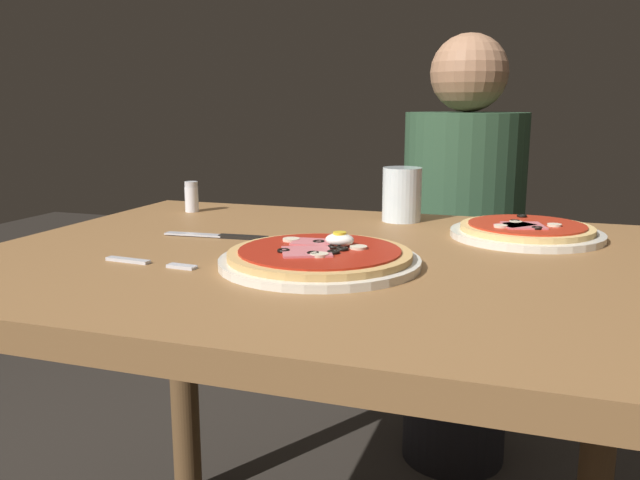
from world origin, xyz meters
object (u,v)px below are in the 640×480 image
object	(u,v)px
pizza_across_left	(526,231)
fork	(143,262)
water_glass_near	(402,198)
pizza_foreground	(320,258)
diner_person	(460,268)
knife	(223,236)
dining_table	(317,327)
salt_shaker	(192,197)

from	to	relation	value
pizza_across_left	fork	xyz separation A→B (m)	(-0.54, -0.39, -0.01)
water_glass_near	pizza_across_left	bearing A→B (deg)	-21.32
pizza_across_left	pizza_foreground	bearing A→B (deg)	-131.87
diner_person	pizza_foreground	bearing A→B (deg)	83.09
pizza_foreground	pizza_across_left	xyz separation A→B (m)	(0.28, 0.32, -0.00)
pizza_across_left	diner_person	distance (m)	0.63
water_glass_near	knife	world-z (taller)	water_glass_near
pizza_foreground	fork	xyz separation A→B (m)	(-0.25, -0.07, -0.01)
water_glass_near	diner_person	world-z (taller)	diner_person
fork	diner_person	xyz separation A→B (m)	(0.36, 0.95, -0.21)
diner_person	dining_table	bearing A→B (deg)	80.07
salt_shaker	dining_table	bearing A→B (deg)	-36.87
knife	salt_shaker	size ratio (longest dim) A/B	2.92
pizza_across_left	fork	world-z (taller)	pizza_across_left
pizza_foreground	water_glass_near	size ratio (longest dim) A/B	2.75
pizza_across_left	fork	size ratio (longest dim) A/B	1.69
water_glass_near	diner_person	xyz separation A→B (m)	(0.07, 0.47, -0.25)
dining_table	fork	world-z (taller)	fork
pizza_foreground	water_glass_near	xyz separation A→B (m)	(0.04, 0.41, 0.04)
pizza_across_left	salt_shaker	distance (m)	0.71
salt_shaker	diner_person	xyz separation A→B (m)	(0.53, 0.50, -0.24)
dining_table	fork	bearing A→B (deg)	-145.08
fork	salt_shaker	size ratio (longest dim) A/B	2.36
water_glass_near	salt_shaker	xyz separation A→B (m)	(-0.46, -0.03, -0.01)
salt_shaker	water_glass_near	bearing A→B (deg)	4.27
dining_table	salt_shaker	xyz separation A→B (m)	(-0.40, 0.30, 0.16)
dining_table	diner_person	distance (m)	0.81
pizza_foreground	salt_shaker	size ratio (longest dim) A/B	4.47
fork	knife	size ratio (longest dim) A/B	0.81
dining_table	pizza_foreground	xyz separation A→B (m)	(0.03, -0.08, 0.14)
water_glass_near	diner_person	bearing A→B (deg)	81.36
fork	water_glass_near	bearing A→B (deg)	59.15
pizza_foreground	salt_shaker	bearing A→B (deg)	138.66
pizza_foreground	salt_shaker	distance (m)	0.57
knife	salt_shaker	bearing A→B (deg)	129.83
dining_table	diner_person	size ratio (longest dim) A/B	0.92
fork	diner_person	world-z (taller)	diner_person
pizza_across_left	diner_person	xyz separation A→B (m)	(-0.18, 0.56, -0.22)
pizza_foreground	knife	bearing A→B (deg)	148.82
salt_shaker	knife	bearing A→B (deg)	-50.17
pizza_across_left	water_glass_near	distance (m)	0.27
salt_shaker	diner_person	distance (m)	0.77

